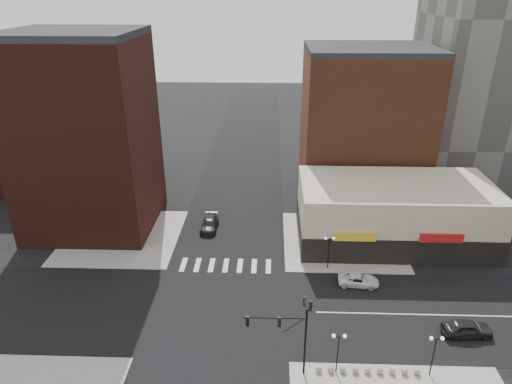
{
  "coord_description": "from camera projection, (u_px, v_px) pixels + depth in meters",
  "views": [
    {
      "loc": [
        5.12,
        -37.61,
        30.63
      ],
      "look_at": [
        3.62,
        5.43,
        11.0
      ],
      "focal_mm": 32.0,
      "sensor_mm": 36.0,
      "label": 1
    }
  ],
  "objects": [
    {
      "name": "sidewalk_ne",
      "position": [
        341.0,
        240.0,
        59.77
      ],
      "size": [
        15.0,
        15.0,
        0.12
      ],
      "primitive_type": "cube",
      "color": "gray",
      "rests_on": "ground"
    },
    {
      "name": "building_ne_midrise",
      "position": [
        363.0,
        127.0,
        68.73
      ],
      "size": [
        18.0,
        15.0,
        22.0
      ],
      "primitive_type": "cube",
      "color": "brown",
      "rests_on": "ground"
    },
    {
      "name": "road_ew",
      "position": [
        219.0,
        310.0,
        47.07
      ],
      "size": [
        200.0,
        14.0,
        0.02
      ],
      "primitive_type": "cube",
      "color": "black",
      "rests_on": "ground"
    },
    {
      "name": "building_nw",
      "position": [
        86.0,
        137.0,
        59.31
      ],
      "size": [
        16.0,
        15.0,
        25.0
      ],
      "primitive_type": "cube",
      "color": "#3C1913",
      "rests_on": "ground"
    },
    {
      "name": "building_ne_row",
      "position": [
        393.0,
        218.0,
        58.68
      ],
      "size": [
        24.2,
        12.2,
        8.0
      ],
      "color": "beige",
      "rests_on": "ground"
    },
    {
      "name": "street_lamp_se_b",
      "position": [
        435.0,
        346.0,
        37.83
      ],
      "size": [
        1.22,
        0.32,
        4.16
      ],
      "color": "black",
      "rests_on": "sidewalk_se"
    },
    {
      "name": "traffic_signal",
      "position": [
        294.0,
        325.0,
        37.66
      ],
      "size": [
        5.59,
        3.09,
        7.77
      ],
      "color": "black",
      "rests_on": "ground"
    },
    {
      "name": "road_ns",
      "position": [
        219.0,
        310.0,
        47.06
      ],
      "size": [
        14.0,
        200.0,
        0.02
      ],
      "primitive_type": "cube",
      "color": "black",
      "rests_on": "ground"
    },
    {
      "name": "bollard_row",
      "position": [
        368.0,
        370.0,
        39.19
      ],
      "size": [
        8.96,
        0.56,
        0.56
      ],
      "color": "#9E816D",
      "rests_on": "sidewalk_se"
    },
    {
      "name": "street_lamp_se_a",
      "position": [
        339.0,
        344.0,
        38.08
      ],
      "size": [
        1.22,
        0.32,
        4.16
      ],
      "color": "black",
      "rests_on": "sidewalk_se"
    },
    {
      "name": "ground",
      "position": [
        219.0,
        310.0,
        47.07
      ],
      "size": [
        240.0,
        240.0,
        0.0
      ],
      "primitive_type": "plane",
      "color": "black",
      "rests_on": "ground"
    },
    {
      "name": "sidewalk_nw",
      "position": [
        123.0,
        237.0,
        60.69
      ],
      "size": [
        15.0,
        15.0,
        0.12
      ],
      "primitive_type": "cube",
      "color": "gray",
      "rests_on": "ground"
    },
    {
      "name": "dark_sedan_east",
      "position": [
        467.0,
        328.0,
        43.42
      ],
      "size": [
        4.81,
        2.15,
        1.6
      ],
      "primitive_type": "imported",
      "rotation": [
        0.0,
        0.0,
        1.63
      ],
      "color": "black",
      "rests_on": "ground"
    },
    {
      "name": "white_suv",
      "position": [
        359.0,
        280.0,
        50.8
      ],
      "size": [
        4.68,
        2.46,
        1.26
      ],
      "primitive_type": "imported",
      "rotation": [
        0.0,
        0.0,
        1.49
      ],
      "color": "white",
      "rests_on": "ground"
    },
    {
      "name": "building_nw_low",
      "position": [
        50.0,
        146.0,
        76.52
      ],
      "size": [
        20.0,
        18.0,
        12.0
      ],
      "primitive_type": "cube",
      "color": "#3C1913",
      "rests_on": "ground"
    },
    {
      "name": "dark_sedan_north",
      "position": [
        209.0,
        224.0,
        62.45
      ],
      "size": [
        2.23,
        5.14,
        1.47
      ],
      "primitive_type": "imported",
      "rotation": [
        0.0,
        0.0,
        -0.03
      ],
      "color": "black",
      "rests_on": "ground"
    },
    {
      "name": "street_lamp_ne",
      "position": [
        329.0,
        245.0,
        52.6
      ],
      "size": [
        1.22,
        0.32,
        4.16
      ],
      "color": "black",
      "rests_on": "sidewalk_ne"
    }
  ]
}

